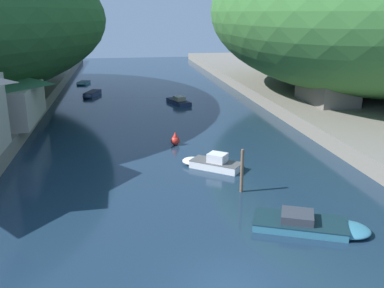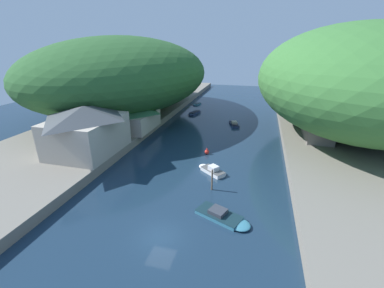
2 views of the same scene
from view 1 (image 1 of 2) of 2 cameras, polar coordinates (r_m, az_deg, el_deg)
water_surface at (r=46.02m, az=-4.22°, el=3.48°), size 130.00×130.00×0.00m
right_bank at (r=53.37m, az=21.91°, el=4.91°), size 22.00×120.00×1.32m
hillside_right at (r=57.35m, az=21.38°, el=16.13°), size 34.97×48.96×19.23m
right_bank_cottage at (r=49.28m, az=17.65°, el=8.25°), size 4.52×8.16×4.99m
boat_far_right_bank at (r=59.53m, az=-13.33°, el=6.47°), size 2.59×4.70×0.58m
boat_moored_right at (r=31.12m, az=2.46°, el=-2.53°), size 4.52×3.97×1.18m
boat_small_dinghy at (r=23.49m, az=15.63°, el=-10.27°), size 6.30×4.27×0.86m
boat_red_skiff at (r=70.08m, az=-14.35°, el=7.88°), size 2.16×3.37×0.39m
boat_open_rowboat at (r=53.59m, az=-2.01°, el=5.80°), size 2.98×5.54×0.97m
mooring_post_second at (r=26.81m, az=6.67°, el=-3.53°), size 0.20×0.20×2.85m
channel_buoy_near at (r=36.43m, az=-2.24°, el=0.55°), size 0.76×0.76×1.14m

